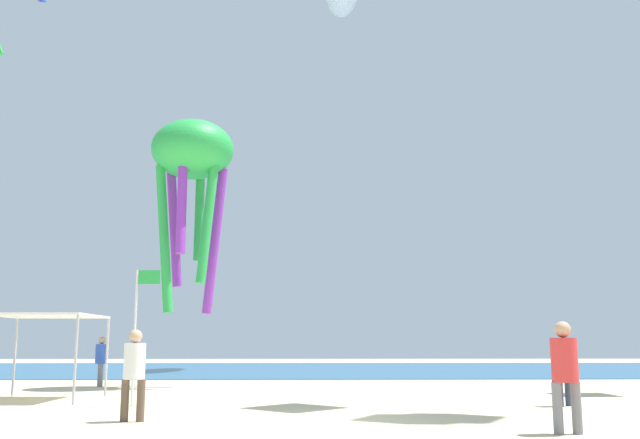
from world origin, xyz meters
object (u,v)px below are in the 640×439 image
(canopy_tent, at_px, (46,319))
(person_rightmost, at_px, (563,367))
(banner_flag, at_px, (138,323))
(kite_octopus_green, at_px, (192,159))
(person_central, at_px, (565,367))
(person_far_shore, at_px, (134,367))
(person_near_tent, at_px, (101,357))

(canopy_tent, xyz_separation_m, person_rightmost, (13.60, -2.24, -1.24))
(canopy_tent, bearing_deg, person_rightmost, -9.36)
(banner_flag, xyz_separation_m, kite_octopus_green, (0.01, 7.56, 6.18))
(person_central, height_order, person_far_shore, person_central)
(person_rightmost, distance_m, person_far_shore, 10.34)
(person_near_tent, height_order, kite_octopus_green, kite_octopus_green)
(banner_flag, distance_m, kite_octopus_green, 9.76)
(person_far_shore, relative_size, banner_flag, 0.54)
(canopy_tent, bearing_deg, person_near_tent, 90.69)
(canopy_tent, relative_size, banner_flag, 0.90)
(person_central, xyz_separation_m, banner_flag, (-8.65, 5.52, 0.91))
(canopy_tent, bearing_deg, banner_flag, -34.46)
(person_rightmost, bearing_deg, canopy_tent, -40.38)
(person_near_tent, height_order, person_far_shore, person_far_shore)
(person_near_tent, xyz_separation_m, kite_octopus_green, (3.12, -0.54, 7.18))
(person_near_tent, height_order, banner_flag, banner_flag)
(canopy_tent, bearing_deg, kite_octopus_green, 60.91)
(banner_flag, height_order, kite_octopus_green, kite_octopus_green)
(canopy_tent, relative_size, person_central, 1.57)
(person_central, relative_size, kite_octopus_green, 0.27)
(person_central, bearing_deg, banner_flag, 142.43)
(person_near_tent, relative_size, person_central, 0.92)
(canopy_tent, distance_m, person_central, 13.98)
(person_near_tent, height_order, person_rightmost, person_near_tent)
(person_far_shore, bearing_deg, person_near_tent, 112.56)
(canopy_tent, bearing_deg, person_central, -33.04)
(person_far_shore, distance_m, banner_flag, 3.57)
(person_near_tent, bearing_deg, person_central, -160.95)
(person_central, bearing_deg, person_near_tent, 125.79)
(canopy_tent, height_order, kite_octopus_green, kite_octopus_green)
(person_far_shore, bearing_deg, person_central, -11.21)
(canopy_tent, xyz_separation_m, person_central, (11.69, -7.60, -1.07))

